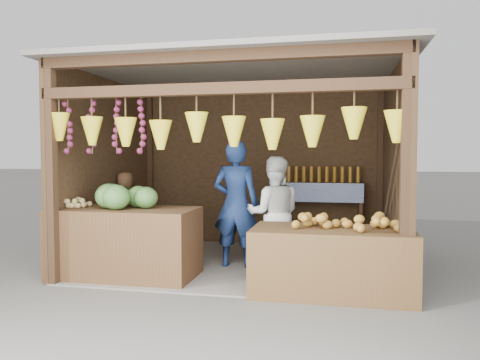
% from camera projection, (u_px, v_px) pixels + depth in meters
% --- Properties ---
extents(ground, '(80.00, 80.00, 0.00)m').
position_uv_depth(ground, '(242.00, 264.00, 6.44)').
color(ground, '#514F49').
rests_on(ground, ground).
extents(stall_structure, '(4.30, 3.30, 2.66)m').
position_uv_depth(stall_structure, '(239.00, 143.00, 6.32)').
color(stall_structure, slate).
rests_on(stall_structure, ground).
extents(back_shelf, '(1.25, 0.32, 1.32)m').
position_uv_depth(back_shelf, '(323.00, 195.00, 7.43)').
color(back_shelf, '#382314').
rests_on(back_shelf, ground).
extents(counter_left, '(1.75, 0.85, 0.85)m').
position_uv_depth(counter_left, '(125.00, 243.00, 5.74)').
color(counter_left, '#452A17').
rests_on(counter_left, ground).
extents(counter_right, '(1.72, 0.85, 0.71)m').
position_uv_depth(counter_right, '(332.00, 261.00, 5.05)').
color(counter_right, '#50341A').
rests_on(counter_right, ground).
extents(stool, '(0.31, 0.31, 0.29)m').
position_uv_depth(stool, '(126.00, 245.00, 7.04)').
color(stool, black).
rests_on(stool, ground).
extents(man_standing, '(0.63, 0.43, 1.70)m').
position_uv_depth(man_standing, '(236.00, 204.00, 6.20)').
color(man_standing, navy).
rests_on(man_standing, ground).
extents(woman_standing, '(0.79, 0.66, 1.49)m').
position_uv_depth(woman_standing, '(274.00, 214.00, 6.07)').
color(woman_standing, silver).
rests_on(woman_standing, ground).
extents(vendor_seated, '(0.54, 0.44, 0.97)m').
position_uv_depth(vendor_seated, '(125.00, 204.00, 7.00)').
color(vendor_seated, brown).
rests_on(vendor_seated, stool).
extents(melon_pile, '(1.00, 0.50, 0.32)m').
position_uv_depth(melon_pile, '(123.00, 195.00, 5.72)').
color(melon_pile, '#194412').
rests_on(melon_pile, counter_left).
extents(tanfruit_pile, '(0.34, 0.40, 0.13)m').
position_uv_depth(tanfruit_pile, '(77.00, 202.00, 5.82)').
color(tanfruit_pile, olive).
rests_on(tanfruit_pile, counter_left).
extents(mango_pile, '(1.40, 0.64, 0.22)m').
position_uv_depth(mango_pile, '(340.00, 219.00, 5.00)').
color(mango_pile, '#D04D1B').
rests_on(mango_pile, counter_right).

